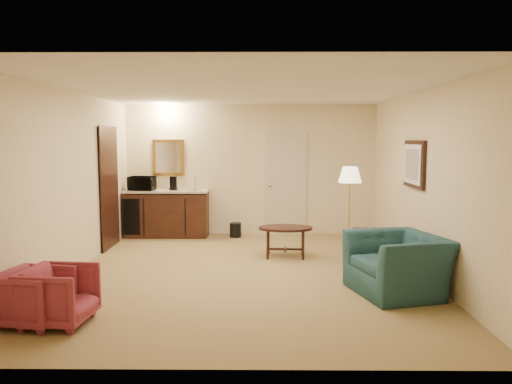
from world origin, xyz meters
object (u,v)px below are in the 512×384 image
Objects in this scene: sofa at (393,246)px; coffee_table at (285,242)px; rose_chair_near at (34,294)px; wetbar_cabinet at (167,213)px; teal_armchair at (398,254)px; rose_chair_far at (58,293)px; waste_bin at (235,230)px; microwave at (142,182)px; floor_lamp at (349,209)px; coffee_maker at (173,183)px.

sofa is 1.73m from coffee_table.
rose_chair_near is at bearing -132.51° from coffee_table.
sofa is at bearing -33.23° from wetbar_cabinet.
teal_armchair reaches higher than rose_chair_near.
waste_bin is (1.60, 4.64, -0.20)m from rose_chair_far.
rose_chair_far reaches higher than waste_bin.
sofa is at bearing 151.95° from teal_armchair.
microwave is (-4.28, 2.45, 0.73)m from sofa.
waste_bin is (-2.20, 3.55, -0.36)m from teal_armchair.
coffee_table is at bearing -160.02° from floor_lamp.
teal_armchair is at bearing -45.56° from wetbar_cabinet.
coffee_table is 3.26× the size of coffee_maker.
rose_chair_near is 1.32× the size of microwave.
rose_chair_far is 4.91m from waste_bin.
sofa is 4.98m from microwave.
floor_lamp is at bearing -11.67° from microwave.
microwave is at bearing 163.17° from coffee_maker.
rose_chair_far is 0.46× the size of floor_lamp.
rose_chair_near is 0.44× the size of floor_lamp.
wetbar_cabinet reaches higher than waste_bin.
sofa reaches higher than rose_chair_near.
wetbar_cabinet is at bearing 44.04° from sofa.
wetbar_cabinet is 2.43× the size of rose_chair_far.
wetbar_cabinet is at bearing 157.30° from coffee_maker.
microwave reaches higher than rose_chair_far.
microwave reaches higher than waste_bin.
rose_chair_near is at bearing 97.45° from rose_chair_far.
floor_lamp is at bearing -41.76° from coffee_maker.
rose_chair_near is at bearing 104.69° from sofa.
rose_chair_far is 1.38× the size of microwave.
wetbar_cabinet reaches higher than rose_chair_far.
wetbar_cabinet is 5.07m from teal_armchair.
rose_chair_near is 0.74× the size of coffee_table.
coffee_maker is at bearing -3.14° from wetbar_cabinet.
microwave reaches higher than teal_armchair.
sofa is (3.80, -2.49, -0.10)m from wetbar_cabinet.
rose_chair_near is (-4.30, -2.23, -0.03)m from sofa.
microwave is (-1.83, 0.03, 0.95)m from waste_bin.
rose_chair_near is at bearing -111.70° from waste_bin.
rose_chair_near is (-0.50, -4.72, -0.14)m from wetbar_cabinet.
coffee_maker is at bearing 43.17° from sofa.
microwave is at bearing 7.82° from rose_chair_far.
wetbar_cabinet is 3.35× the size of microwave.
wetbar_cabinet is 5.86× the size of waste_bin.
teal_armchair is at bearing -85.03° from floor_lamp.
rose_chair_far is 3.90m from coffee_table.
rose_chair_near is 4.81m from coffee_maker.
teal_armchair is 2.32× the size of microwave.
sofa is at bearing -68.96° from floor_lamp.
microwave reaches higher than coffee_maker.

